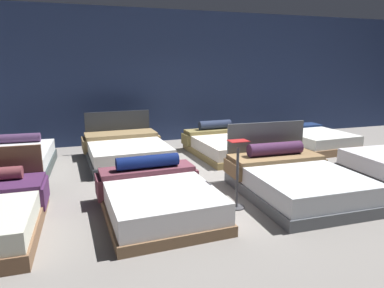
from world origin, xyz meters
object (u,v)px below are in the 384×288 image
bed_2 (294,180)px  bed_5 (126,150)px  bed_4 (12,161)px  bed_1 (158,198)px  bed_7 (312,139)px  price_sign (237,182)px  bed_6 (227,145)px

bed_2 → bed_5: bed_2 is taller
bed_4 → bed_5: (2.25, 0.08, 0.02)m
bed_1 → bed_7: (4.65, 2.77, -0.02)m
bed_4 → bed_7: 6.95m
bed_7 → bed_4: bearing=176.3°
bed_5 → price_sign: size_ratio=2.17×
bed_5 → bed_1: bearing=-91.8°
bed_1 → bed_6: 3.62m
bed_5 → price_sign: price_sign is taller
bed_6 → bed_7: size_ratio=1.07×
bed_4 → price_sign: size_ratio=1.97×
bed_1 → bed_6: bed_1 is taller
bed_1 → bed_5: 2.93m
bed_2 → bed_7: bearing=49.9°
bed_6 → price_sign: price_sign is taller
bed_7 → price_sign: bearing=-143.2°
bed_2 → bed_4: size_ratio=1.09×
bed_2 → bed_5: size_ratio=0.99×
bed_2 → bed_7: size_ratio=1.08×
bed_6 → price_sign: 3.17m
price_sign → bed_5: bearing=111.4°
bed_6 → bed_5: bearing=173.8°
bed_1 → bed_6: (2.30, 2.80, -0.02)m
bed_5 → bed_7: bed_5 is taller
bed_6 → bed_7: (2.35, -0.02, -0.01)m
price_sign → bed_1: bearing=172.5°
bed_6 → bed_7: bed_6 is taller
bed_2 → bed_5: (-2.33, 2.89, -0.01)m
bed_7 → bed_2: bearing=-134.2°
bed_1 → bed_5: bed_5 is taller
bed_4 → bed_7: size_ratio=1.00×
bed_2 → bed_7: bed_2 is taller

